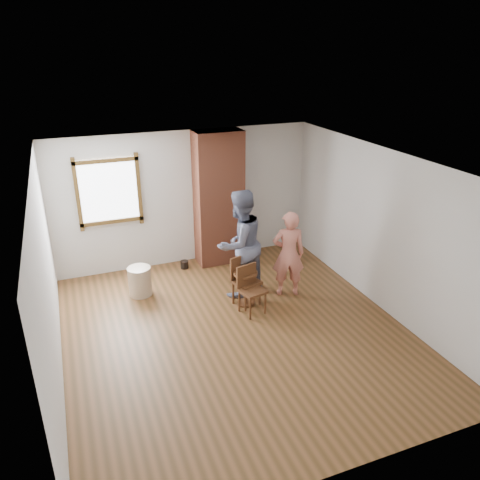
% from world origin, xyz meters
% --- Properties ---
extents(ground, '(5.50, 5.50, 0.00)m').
position_xyz_m(ground, '(0.00, 0.00, 0.00)').
color(ground, brown).
rests_on(ground, ground).
extents(room_shell, '(5.04, 5.52, 2.62)m').
position_xyz_m(room_shell, '(-0.06, 0.61, 1.81)').
color(room_shell, silver).
rests_on(room_shell, ground).
extents(brick_chimney, '(0.90, 0.50, 2.60)m').
position_xyz_m(brick_chimney, '(0.60, 2.50, 1.30)').
color(brick_chimney, '#AE5A3E').
rests_on(brick_chimney, ground).
extents(stoneware_crock, '(0.46, 0.46, 0.51)m').
position_xyz_m(stoneware_crock, '(-1.14, 1.69, 0.26)').
color(stoneware_crock, '#C1AC8B').
rests_on(stoneware_crock, ground).
extents(dark_pot, '(0.16, 0.16, 0.15)m').
position_xyz_m(dark_pot, '(-0.16, 2.40, 0.08)').
color(dark_pot, black).
rests_on(dark_pot, ground).
extents(dining_chair_left, '(0.45, 0.45, 0.80)m').
position_xyz_m(dining_chair_left, '(0.43, 0.49, 0.45)').
color(dining_chair_left, '#5C311B').
rests_on(dining_chair_left, ground).
extents(dining_chair_right, '(0.49, 0.49, 0.83)m').
position_xyz_m(dining_chair_right, '(0.43, 0.77, 0.47)').
color(dining_chair_right, '#5C311B').
rests_on(dining_chair_right, ground).
extents(side_table, '(0.40, 0.40, 0.60)m').
position_xyz_m(side_table, '(0.44, 0.72, 0.40)').
color(side_table, '#5C311B').
rests_on(side_table, ground).
extents(cake_plate, '(0.18, 0.18, 0.01)m').
position_xyz_m(cake_plate, '(0.44, 0.72, 0.60)').
color(cake_plate, white).
rests_on(cake_plate, side_table).
extents(cake_slice, '(0.08, 0.07, 0.06)m').
position_xyz_m(cake_slice, '(0.45, 0.72, 0.64)').
color(cake_slice, white).
rests_on(cake_slice, cake_plate).
extents(man, '(1.11, 1.00, 1.88)m').
position_xyz_m(man, '(0.49, 1.11, 0.94)').
color(man, '#161E3D').
rests_on(man, ground).
extents(person_pink, '(0.64, 0.51, 1.52)m').
position_xyz_m(person_pink, '(1.25, 0.79, 0.76)').
color(person_pink, '#E58572').
rests_on(person_pink, ground).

